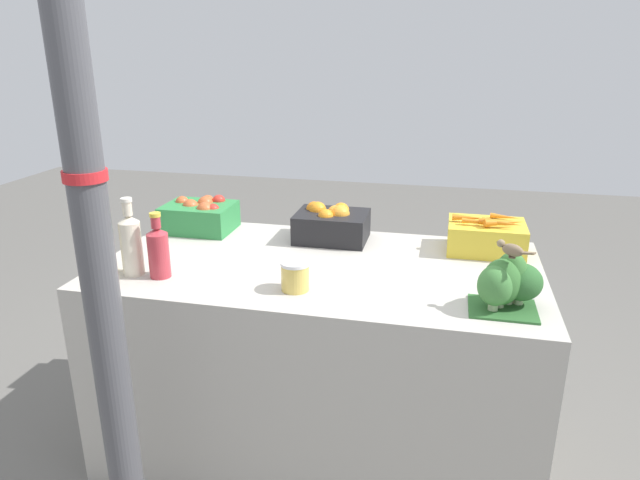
{
  "coord_description": "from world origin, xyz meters",
  "views": [
    {
      "loc": [
        0.47,
        -2.07,
        1.68
      ],
      "look_at": [
        0.0,
        0.0,
        0.95
      ],
      "focal_mm": 32.0,
      "sensor_mm": 36.0,
      "label": 1
    }
  ],
  "objects_px": {
    "apple_crate": "(200,215)",
    "broccoli_pile": "(508,282)",
    "support_pole": "(90,213)",
    "sparrow_bird": "(511,249)",
    "juice_bottle_ruby": "(158,251)",
    "pickle_jar": "(295,276)",
    "carrot_crate": "(486,236)",
    "orange_crate": "(331,223)",
    "juice_bottle_cloudy": "(131,243)",
    "juice_bottle_golden": "(103,246)"
  },
  "relations": [
    {
      "from": "apple_crate",
      "to": "broccoli_pile",
      "type": "xyz_separation_m",
      "value": [
        1.34,
        -0.56,
        0.02
      ]
    },
    {
      "from": "support_pole",
      "to": "sparrow_bird",
      "type": "distance_m",
      "value": 1.27
    },
    {
      "from": "juice_bottle_ruby",
      "to": "pickle_jar",
      "type": "bearing_deg",
      "value": -0.6
    },
    {
      "from": "carrot_crate",
      "to": "juice_bottle_ruby",
      "type": "height_order",
      "value": "juice_bottle_ruby"
    },
    {
      "from": "apple_crate",
      "to": "pickle_jar",
      "type": "height_order",
      "value": "apple_crate"
    },
    {
      "from": "pickle_jar",
      "to": "sparrow_bird",
      "type": "xyz_separation_m",
      "value": [
        0.72,
        -0.01,
        0.16
      ]
    },
    {
      "from": "orange_crate",
      "to": "pickle_jar",
      "type": "height_order",
      "value": "orange_crate"
    },
    {
      "from": "juice_bottle_cloudy",
      "to": "juice_bottle_ruby",
      "type": "height_order",
      "value": "juice_bottle_cloudy"
    },
    {
      "from": "carrot_crate",
      "to": "juice_bottle_cloudy",
      "type": "relative_size",
      "value": 1.05
    },
    {
      "from": "support_pole",
      "to": "juice_bottle_golden",
      "type": "bearing_deg",
      "value": 122.72
    },
    {
      "from": "broccoli_pile",
      "to": "support_pole",
      "type": "bearing_deg",
      "value": -156.66
    },
    {
      "from": "broccoli_pile",
      "to": "pickle_jar",
      "type": "height_order",
      "value": "broccoli_pile"
    },
    {
      "from": "apple_crate",
      "to": "broccoli_pile",
      "type": "relative_size",
      "value": 1.34
    },
    {
      "from": "orange_crate",
      "to": "juice_bottle_ruby",
      "type": "xyz_separation_m",
      "value": [
        -0.54,
        -0.56,
        0.03
      ]
    },
    {
      "from": "orange_crate",
      "to": "carrot_crate",
      "type": "relative_size",
      "value": 1.0
    },
    {
      "from": "carrot_crate",
      "to": "juice_bottle_golden",
      "type": "height_order",
      "value": "juice_bottle_golden"
    },
    {
      "from": "carrot_crate",
      "to": "juice_bottle_ruby",
      "type": "xyz_separation_m",
      "value": [
        -1.21,
        -0.56,
        0.04
      ]
    },
    {
      "from": "juice_bottle_golden",
      "to": "juice_bottle_cloudy",
      "type": "bearing_deg",
      "value": 0.0
    },
    {
      "from": "sparrow_bird",
      "to": "orange_crate",
      "type": "bearing_deg",
      "value": -5.94
    },
    {
      "from": "support_pole",
      "to": "sparrow_bird",
      "type": "xyz_separation_m",
      "value": [
        1.16,
        0.48,
        -0.18
      ]
    },
    {
      "from": "sparrow_bird",
      "to": "juice_bottle_cloudy",
      "type": "bearing_deg",
      "value": 32.86
    },
    {
      "from": "juice_bottle_golden",
      "to": "orange_crate",
      "type": "bearing_deg",
      "value": 36.21
    },
    {
      "from": "juice_bottle_ruby",
      "to": "orange_crate",
      "type": "bearing_deg",
      "value": 46.22
    },
    {
      "from": "orange_crate",
      "to": "pickle_jar",
      "type": "relative_size",
      "value": 2.93
    },
    {
      "from": "apple_crate",
      "to": "juice_bottle_ruby",
      "type": "bearing_deg",
      "value": -81.12
    },
    {
      "from": "apple_crate",
      "to": "juice_bottle_ruby",
      "type": "xyz_separation_m",
      "value": [
        0.09,
        -0.56,
        0.03
      ]
    },
    {
      "from": "pickle_jar",
      "to": "sparrow_bird",
      "type": "bearing_deg",
      "value": -1.01
    },
    {
      "from": "juice_bottle_golden",
      "to": "pickle_jar",
      "type": "bearing_deg",
      "value": -0.42
    },
    {
      "from": "juice_bottle_golden",
      "to": "pickle_jar",
      "type": "relative_size",
      "value": 2.31
    },
    {
      "from": "orange_crate",
      "to": "sparrow_bird",
      "type": "xyz_separation_m",
      "value": [
        0.71,
        -0.58,
        0.14
      ]
    },
    {
      "from": "carrot_crate",
      "to": "sparrow_bird",
      "type": "distance_m",
      "value": 0.6
    },
    {
      "from": "juice_bottle_cloudy",
      "to": "pickle_jar",
      "type": "xyz_separation_m",
      "value": [
        0.64,
        -0.01,
        -0.07
      ]
    },
    {
      "from": "pickle_jar",
      "to": "sparrow_bird",
      "type": "relative_size",
      "value": 0.9
    },
    {
      "from": "support_pole",
      "to": "juice_bottle_cloudy",
      "type": "bearing_deg",
      "value": 111.79
    },
    {
      "from": "apple_crate",
      "to": "support_pole",
      "type": "bearing_deg",
      "value": -80.6
    },
    {
      "from": "pickle_jar",
      "to": "carrot_crate",
      "type": "bearing_deg",
      "value": 39.65
    },
    {
      "from": "orange_crate",
      "to": "juice_bottle_cloudy",
      "type": "relative_size",
      "value": 1.05
    },
    {
      "from": "apple_crate",
      "to": "sparrow_bird",
      "type": "xyz_separation_m",
      "value": [
        1.33,
        -0.58,
        0.14
      ]
    },
    {
      "from": "apple_crate",
      "to": "juice_bottle_cloudy",
      "type": "height_order",
      "value": "juice_bottle_cloudy"
    },
    {
      "from": "apple_crate",
      "to": "juice_bottle_golden",
      "type": "xyz_separation_m",
      "value": [
        -0.14,
        -0.56,
        0.03
      ]
    },
    {
      "from": "apple_crate",
      "to": "pickle_jar",
      "type": "distance_m",
      "value": 0.84
    },
    {
      "from": "juice_bottle_golden",
      "to": "juice_bottle_cloudy",
      "type": "relative_size",
      "value": 0.83
    },
    {
      "from": "broccoli_pile",
      "to": "sparrow_bird",
      "type": "distance_m",
      "value": 0.13
    },
    {
      "from": "apple_crate",
      "to": "juice_bottle_cloudy",
      "type": "relative_size",
      "value": 1.05
    },
    {
      "from": "support_pole",
      "to": "juice_bottle_cloudy",
      "type": "relative_size",
      "value": 8.29
    },
    {
      "from": "juice_bottle_ruby",
      "to": "pickle_jar",
      "type": "height_order",
      "value": "juice_bottle_ruby"
    },
    {
      "from": "juice_bottle_golden",
      "to": "carrot_crate",
      "type": "bearing_deg",
      "value": 21.22
    },
    {
      "from": "support_pole",
      "to": "juice_bottle_golden",
      "type": "height_order",
      "value": "support_pole"
    },
    {
      "from": "orange_crate",
      "to": "juice_bottle_ruby",
      "type": "relative_size",
      "value": 1.25
    },
    {
      "from": "pickle_jar",
      "to": "juice_bottle_ruby",
      "type": "bearing_deg",
      "value": 179.4
    }
  ]
}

